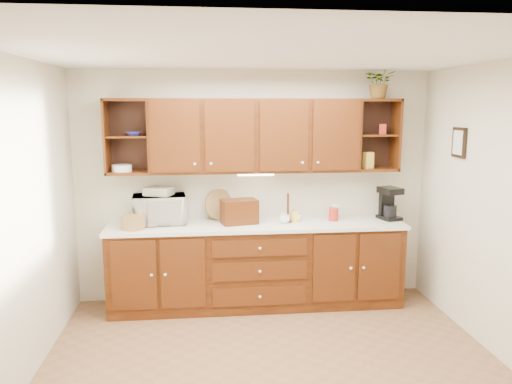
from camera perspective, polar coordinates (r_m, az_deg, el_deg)
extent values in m
plane|color=brown|center=(4.48, 2.17, -19.79)|extent=(4.00, 4.00, 0.00)
plane|color=white|center=(3.91, 2.42, 15.51)|extent=(4.00, 4.00, 0.00)
plane|color=beige|center=(5.70, -0.25, 0.62)|extent=(4.00, 0.00, 4.00)
plane|color=beige|center=(4.21, -25.83, -3.69)|extent=(0.00, 3.50, 3.50)
plane|color=beige|center=(4.72, 27.12, -2.42)|extent=(0.00, 3.50, 3.50)
cube|color=#331305|center=(5.61, 0.07, -8.47)|extent=(3.20, 0.60, 0.90)
cube|color=white|center=(5.48, 0.08, -3.83)|extent=(3.24, 0.64, 0.04)
cube|color=#331305|center=(5.47, -0.08, 6.45)|extent=(2.30, 0.33, 0.80)
cube|color=black|center=(5.66, -14.33, 6.26)|extent=(0.45, 0.02, 0.80)
cube|color=black|center=(5.93, 13.19, 6.45)|extent=(0.45, 0.02, 0.80)
cube|color=#331305|center=(5.50, -14.55, 6.16)|extent=(0.43, 0.30, 0.02)
cube|color=#331305|center=(5.78, 13.69, 6.35)|extent=(0.43, 0.30, 0.02)
cube|color=#331305|center=(5.77, 13.84, 10.17)|extent=(0.45, 0.33, 0.03)
cube|color=white|center=(5.47, -0.03, 2.02)|extent=(0.40, 0.05, 0.02)
cube|color=black|center=(5.40, 22.21, 5.26)|extent=(0.03, 0.24, 0.30)
cylinder|color=olive|center=(5.37, -13.88, -3.32)|extent=(0.33, 0.33, 0.15)
imported|color=beige|center=(5.55, -10.99, -1.94)|extent=(0.60, 0.43, 0.31)
cube|color=#EED070|center=(5.52, -11.06, 0.09)|extent=(0.34, 0.29, 0.09)
cylinder|color=black|center=(5.56, -10.02, -1.89)|extent=(0.10, 0.10, 0.31)
cylinder|color=olive|center=(5.69, -4.16, -3.05)|extent=(0.36, 0.22, 0.35)
cube|color=#331305|center=(5.45, -1.92, -2.25)|extent=(0.42, 0.31, 0.27)
cylinder|color=#331305|center=(5.54, 3.68, -1.78)|extent=(0.03, 0.03, 0.32)
cylinder|color=#331305|center=(5.57, 3.66, -3.31)|extent=(0.13, 0.13, 0.02)
imported|color=white|center=(5.57, 4.54, -2.93)|extent=(0.13, 0.13, 0.09)
imported|color=white|center=(5.63, 3.17, -2.77)|extent=(0.13, 0.13, 0.09)
imported|color=white|center=(5.48, 3.28, -3.11)|extent=(0.13, 0.13, 0.09)
cylinder|color=#AD2619|center=(5.66, 8.84, -2.53)|extent=(0.14, 0.14, 0.15)
cylinder|color=white|center=(5.74, 9.08, -2.21)|extent=(0.10, 0.10, 0.18)
cylinder|color=yellow|center=(5.55, 4.49, -2.85)|extent=(0.10, 0.10, 0.12)
cube|color=black|center=(5.87, 14.97, -2.84)|extent=(0.25, 0.30, 0.04)
cube|color=black|center=(5.93, 14.70, -1.16)|extent=(0.19, 0.10, 0.31)
cube|color=black|center=(5.81, 15.11, 0.17)|extent=(0.25, 0.30, 0.07)
cylinder|color=black|center=(5.83, 15.07, -2.13)|extent=(0.18, 0.18, 0.14)
imported|color=navy|center=(5.46, -13.77, 6.48)|extent=(0.17, 0.17, 0.04)
cylinder|color=white|center=(5.53, -15.08, 2.66)|extent=(0.24, 0.24, 0.07)
cube|color=yellow|center=(5.76, 12.71, 3.57)|extent=(0.12, 0.10, 0.18)
cube|color=#AD2619|center=(5.78, 14.26, 6.98)|extent=(0.09, 0.08, 0.11)
imported|color=#999999|center=(5.72, 14.00, 12.11)|extent=(0.40, 0.37, 0.36)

